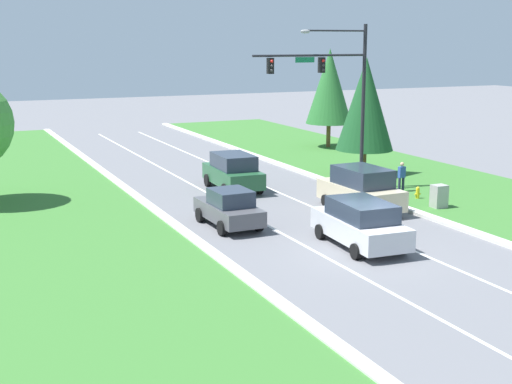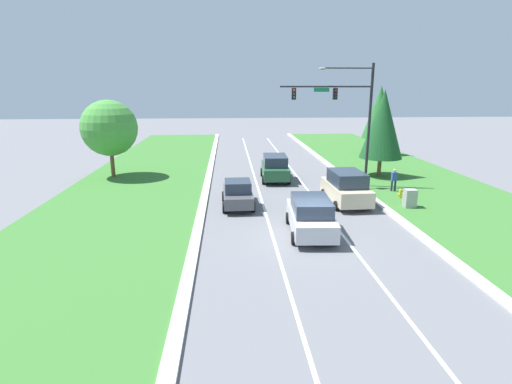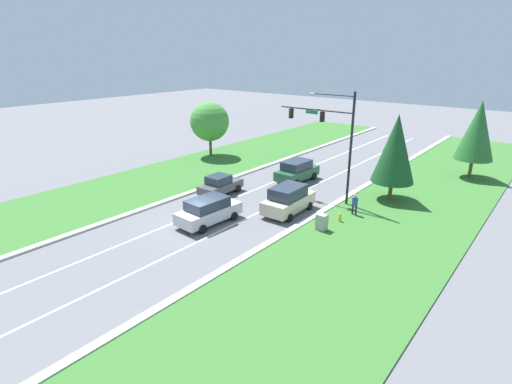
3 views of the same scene
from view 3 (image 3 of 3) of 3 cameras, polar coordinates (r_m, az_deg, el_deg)
name	(u,v)px [view 3 (image 3 of 3)]	position (r m, az deg, el deg)	size (l,w,h in m)	color
ground_plane	(196,227)	(28.76, -8.50, -4.94)	(160.00, 160.00, 0.00)	slate
curb_strip_right	(259,249)	(25.25, 0.41, -8.15)	(0.50, 90.00, 0.15)	beige
curb_strip_left	(147,208)	(32.82, -15.30, -2.15)	(0.50, 90.00, 0.15)	beige
grass_verge_right	(334,277)	(22.82, 11.06, -11.89)	(10.00, 90.00, 0.08)	#38702D
grass_verge_left	(110,194)	(37.00, -20.17, -0.27)	(10.00, 90.00, 0.08)	#38702D
lane_stripe_inner_left	(180,220)	(30.01, -10.87, -4.01)	(0.14, 81.00, 0.01)	white
lane_stripe_inner_right	(215,234)	(27.57, -5.92, -5.93)	(0.14, 81.00, 0.01)	white
traffic_signal_mast	(331,131)	(32.45, 10.72, 8.62)	(6.70, 0.41, 8.98)	black
forest_suv	(297,171)	(38.21, 5.87, 3.04)	(2.36, 4.85, 2.03)	#235633
champagne_suv	(288,199)	(30.64, 4.64, -1.06)	(2.41, 4.82, 2.14)	beige
graphite_sedan	(220,185)	(34.72, -5.15, 1.03)	(2.03, 4.19, 1.72)	#4C4C51
silver_suv	(209,210)	(28.93, -6.80, -2.62)	(2.44, 5.03, 1.89)	silver
utility_cabinet	(322,222)	(28.02, 9.36, -4.32)	(0.70, 0.60, 1.20)	#9E9E99
pedestrian	(355,204)	(30.92, 13.93, -1.66)	(0.40, 0.25, 1.69)	#232842
fire_hydrant	(340,218)	(29.71, 11.88, -3.61)	(0.34, 0.20, 0.70)	gold
conifer_near_right_tree	(395,149)	(34.16, 19.28, 5.86)	(3.46, 3.46, 7.16)	brown
oak_near_left_tree	(210,122)	(47.18, -6.65, 9.96)	(4.51, 4.51, 6.36)	brown
conifer_far_right_tree	(478,130)	(43.57, 29.09, 7.70)	(3.51, 3.51, 7.53)	brown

